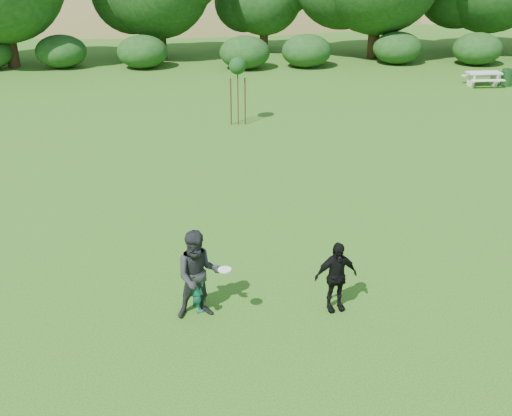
{
  "coord_description": "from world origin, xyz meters",
  "views": [
    {
      "loc": [
        -1.13,
        -9.97,
        7.29
      ],
      "look_at": [
        0.0,
        3.0,
        1.1
      ],
      "focal_mm": 40.0,
      "sensor_mm": 36.0,
      "label": 1
    }
  ],
  "objects": [
    {
      "name": "player_black",
      "position": [
        1.44,
        0.1,
        0.81
      ],
      "size": [
        1.0,
        0.55,
        1.62
      ],
      "primitive_type": "imported",
      "rotation": [
        0.0,
        0.0,
        0.18
      ],
      "color": "black",
      "rests_on": "ground"
    },
    {
      "name": "ground",
      "position": [
        0.0,
        0.0,
        0.0
      ],
      "size": [
        120.0,
        120.0,
        0.0
      ],
      "primitive_type": "plane",
      "color": "#19470C",
      "rests_on": "ground"
    },
    {
      "name": "sapling",
      "position": [
        0.17,
        13.75,
        2.42
      ],
      "size": [
        0.7,
        0.7,
        2.85
      ],
      "color": "#3F2D18",
      "rests_on": "ground"
    },
    {
      "name": "frisbee",
      "position": [
        -0.91,
        -0.24,
        1.31
      ],
      "size": [
        0.27,
        0.27,
        0.04
      ],
      "color": "white",
      "rests_on": "ground"
    },
    {
      "name": "player_teal",
      "position": [
        -1.51,
        0.35,
        0.79
      ],
      "size": [
        0.56,
        0.67,
        1.58
      ],
      "primitive_type": "imported",
      "rotation": [
        0.0,
        0.0,
        1.94
      ],
      "color": "#186F5C",
      "rests_on": "ground"
    },
    {
      "name": "picnic_table",
      "position": [
        13.76,
        19.61,
        0.52
      ],
      "size": [
        1.8,
        1.48,
        0.76
      ],
      "color": "beige",
      "rests_on": "ground"
    },
    {
      "name": "player_grey",
      "position": [
        -1.45,
        0.11,
        1.0
      ],
      "size": [
        1.04,
        0.85,
        1.99
      ],
      "primitive_type": "imported",
      "rotation": [
        0.0,
        0.0,
        0.1
      ],
      "color": "#242527",
      "rests_on": "ground"
    },
    {
      "name": "hillside",
      "position": [
        -0.56,
        68.45,
        -11.97
      ],
      "size": [
        150.0,
        72.0,
        52.0
      ],
      "color": "olive",
      "rests_on": "ground"
    },
    {
      "name": "trash_can_near",
      "position": [
        15.07,
        19.55,
        0.45
      ],
      "size": [
        0.6,
        0.6,
        0.9
      ],
      "primitive_type": "cylinder",
      "color": "#163E1A",
      "rests_on": "ground"
    }
  ]
}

